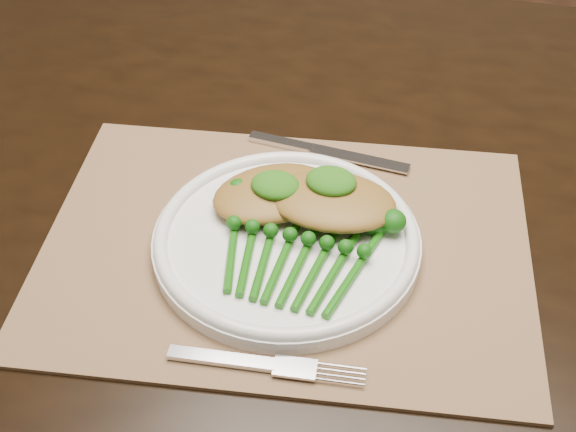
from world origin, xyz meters
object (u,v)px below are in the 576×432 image
(placemat, at_px, (286,247))
(chicken_fillet_left, at_px, (273,193))
(dining_table, at_px, (336,356))
(broccolini_bundle, at_px, (293,256))
(dinner_plate, at_px, (287,240))

(placemat, height_order, chicken_fillet_left, chicken_fillet_left)
(dining_table, height_order, broccolini_bundle, broccolini_bundle)
(dinner_plate, distance_m, broccolini_bundle, 0.03)
(placemat, distance_m, broccolini_bundle, 0.04)
(placemat, height_order, broccolini_bundle, broccolini_bundle)
(dining_table, distance_m, broccolini_bundle, 0.44)
(placemat, distance_m, dinner_plate, 0.02)
(chicken_fillet_left, relative_size, broccolini_bundle, 0.78)
(dinner_plate, xyz_separation_m, chicken_fillet_left, (-0.03, 0.05, 0.02))
(chicken_fillet_left, bearing_deg, dining_table, 26.78)
(dining_table, distance_m, dinner_plate, 0.42)
(broccolini_bundle, bearing_deg, dinner_plate, 119.05)
(placemat, distance_m, chicken_fillet_left, 0.06)
(dining_table, relative_size, placemat, 3.29)
(dinner_plate, bearing_deg, chicken_fillet_left, 122.97)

